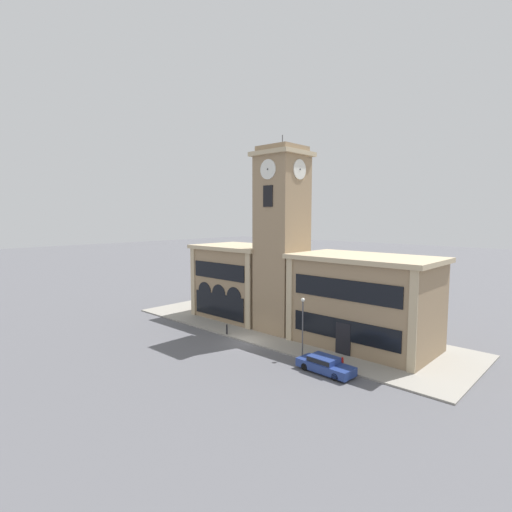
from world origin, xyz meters
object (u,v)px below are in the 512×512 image
at_px(bollard, 227,329).
at_px(street_lamp, 303,317).
at_px(parked_car_near, 325,364).
at_px(fire_hydrant, 342,362).

bearing_deg(bollard, street_lamp, 1.23).
distance_m(parked_car_near, street_lamp, 4.92).
xyz_separation_m(street_lamp, fire_hydrant, (4.16, -0.04, -3.10)).
bearing_deg(bollard, parked_car_near, -6.38).
xyz_separation_m(parked_car_near, fire_hydrant, (0.63, 1.66, -0.13)).
bearing_deg(parked_car_near, bollard, 176.17).
distance_m(parked_car_near, fire_hydrant, 1.79).
height_order(street_lamp, fire_hydrant, street_lamp).
bearing_deg(street_lamp, fire_hydrant, -0.56).
bearing_deg(fire_hydrant, bollard, -179.31).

